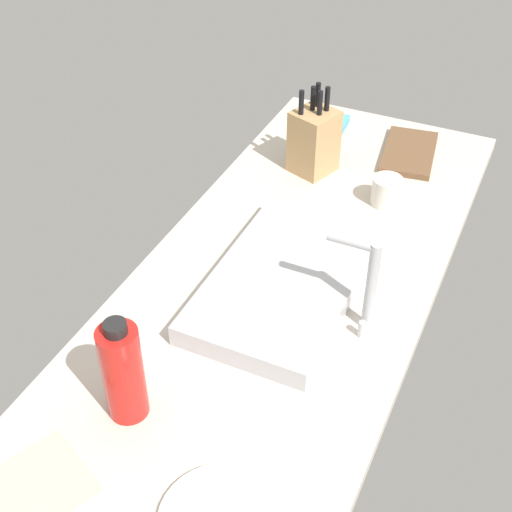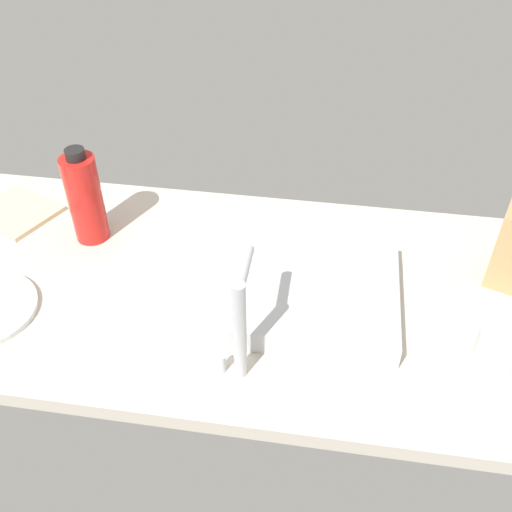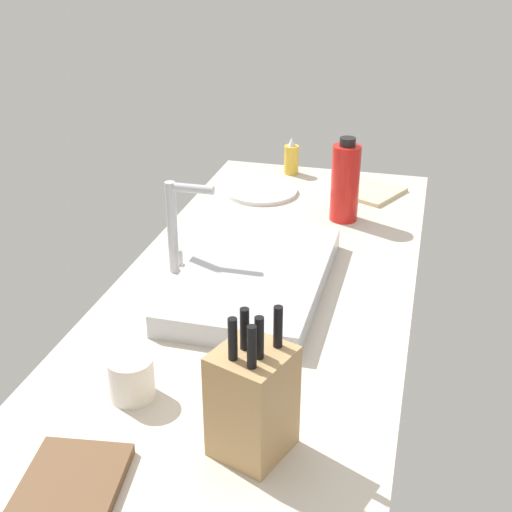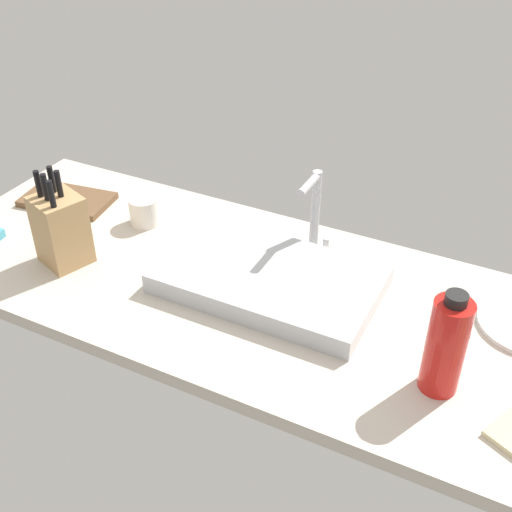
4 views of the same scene
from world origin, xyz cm
name	(u,v)px [view 3 (image 3 of 4)]	position (x,y,z in cm)	size (l,w,h in cm)	color
countertop_slab	(259,302)	(0.00, 0.00, 1.75)	(173.96, 66.65, 3.50)	beige
sink_basin	(255,277)	(3.08, 1.78, 6.02)	(51.44, 30.61, 5.05)	#B7BABF
faucet	(177,221)	(6.11, 20.92, 16.44)	(5.50, 11.41, 22.30)	#B7BABF
knife_block	(252,400)	(-47.64, -11.26, 12.93)	(13.94, 13.64, 24.88)	tan
cutting_board	(61,506)	(-66.90, 11.62, 4.40)	(25.43, 14.37, 1.80)	brown
soap_bottle	(291,158)	(79.72, 9.80, 8.62)	(4.71, 4.71, 12.03)	gold
water_bottle	(345,182)	(46.77, -11.93, 14.33)	(7.69, 7.69, 23.15)	red
dinner_plate	(261,191)	(60.23, 14.85, 4.10)	(21.74, 21.74, 1.20)	silver
dish_towel	(371,192)	(68.18, -17.27, 4.10)	(17.56, 15.35, 1.20)	beige
coffee_mug	(131,378)	(-40.22, 12.44, 7.35)	(8.00, 8.00, 7.70)	silver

